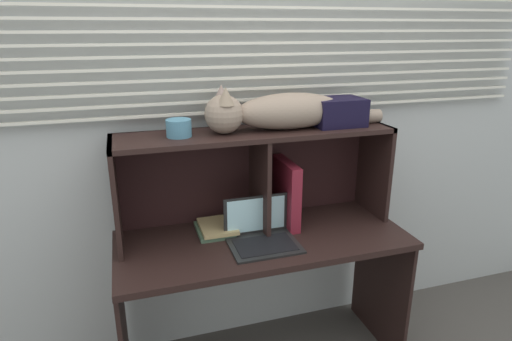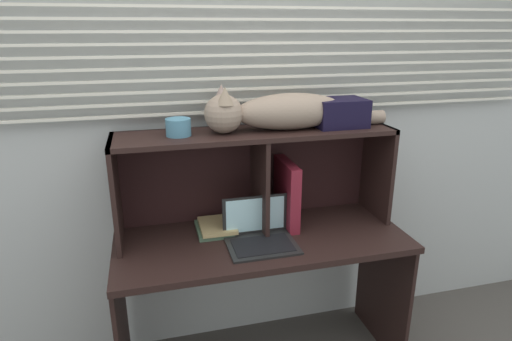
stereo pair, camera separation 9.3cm
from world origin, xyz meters
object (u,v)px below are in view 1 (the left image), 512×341
at_px(cat, 277,111).
at_px(binder_upright, 286,193).
at_px(laptop, 261,235).
at_px(storage_box, 337,112).
at_px(book_stack, 216,228).
at_px(small_basket, 179,128).

height_order(cat, binder_upright, cat).
distance_m(cat, laptop, 0.56).
bearing_deg(storage_box, book_stack, 179.71).
height_order(laptop, book_stack, laptop).
xyz_separation_m(cat, book_stack, (-0.30, 0.00, -0.54)).
bearing_deg(cat, book_stack, 179.42).
bearing_deg(storage_box, laptop, -159.70).
relative_size(cat, binder_upright, 2.72).
bearing_deg(storage_box, cat, -180.00).
height_order(small_basket, storage_box, storage_box).
relative_size(cat, laptop, 2.83).
bearing_deg(binder_upright, storage_box, 0.00).
bearing_deg(laptop, cat, 52.15).
distance_m(cat, small_basket, 0.45).
distance_m(small_basket, storage_box, 0.75).
distance_m(book_stack, small_basket, 0.52).
bearing_deg(cat, laptop, -127.85).
relative_size(cat, storage_box, 3.66).
height_order(laptop, small_basket, small_basket).
distance_m(laptop, book_stack, 0.24).
height_order(cat, book_stack, cat).
height_order(cat, storage_box, cat).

